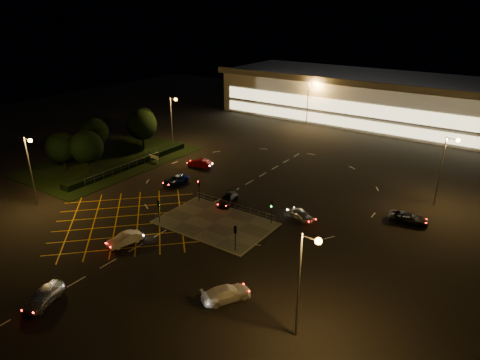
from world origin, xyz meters
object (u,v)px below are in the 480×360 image
Objects in this scene: signal_sw at (159,207)px; car_queue_white at (125,239)px; signal_ne at (272,207)px; car_far_dkgrey at (228,199)px; signal_se at (235,233)px; car_right_silver at (301,215)px; signal_nw at (199,186)px; car_circ_red at (200,163)px; car_near_silver at (43,296)px; car_approach_white at (226,293)px; car_east_grey at (409,218)px; car_left_blue at (175,180)px.

signal_sw reaches higher than car_queue_white.
signal_ne is 0.68× the size of car_far_dkgrey.
signal_sw and signal_se have the same top height.
car_far_dkgrey reaches higher than car_right_silver.
car_queue_white is (0.39, -14.13, -1.68)m from signal_nw.
signal_sw is 1.00× the size of signal_ne.
car_circ_red reaches higher than car_right_silver.
car_near_silver is 17.28m from car_approach_white.
signal_nw is 0.76× the size of car_queue_white.
signal_nw is at bearing 101.00° from car_east_grey.
car_near_silver is 1.00× the size of car_far_dkgrey.
car_left_blue is at bearing 128.83° from car_queue_white.
signal_se reaches higher than car_right_silver.
car_east_grey is at bearing 57.93° from car_queue_white.
car_approach_white reaches higher than car_far_dkgrey.
signal_sw reaches higher than car_east_grey.
car_east_grey is (11.89, 6.98, 0.04)m from car_right_silver.
car_east_grey is at bearing 6.85° from car_far_dkgrey.
car_queue_white is 0.85× the size of car_east_grey.
signal_nw is (-12.00, 7.99, 0.00)m from signal_se.
car_circ_red is at bearing -15.62° from car_approach_white.
signal_ne is 8.58m from car_far_dkgrey.
signal_se is 22.16m from car_left_blue.
car_queue_white is at bearing 4.78° from car_circ_red.
car_circ_red is (-23.40, 7.38, 0.06)m from car_right_silver.
car_near_silver is at bearing 1.54° from car_circ_red.
signal_sw is at bearing 9.68° from car_circ_red.
car_right_silver is 0.88× the size of car_circ_red.
car_right_silver is at bearing -141.79° from signal_sw.
car_near_silver reaches higher than car_right_silver.
car_approach_white is at bearing 28.10° from car_circ_red.
car_east_grey is at bearing 73.78° from car_circ_red.
car_east_grey is (26.42, 10.43, -1.69)m from signal_nw.
signal_sw is 0.65× the size of car_approach_white.
car_near_silver is (2.42, -17.85, -1.58)m from signal_sw.
car_left_blue is 1.21× the size of car_right_silver.
signal_nw is 0.84× the size of car_right_silver.
signal_ne is 0.74× the size of car_circ_red.
car_far_dkgrey is 24.27m from car_east_grey.
signal_nw reaches higher than car_circ_red.
car_queue_white is (-2.03, 11.70, -0.10)m from car_near_silver.
signal_se is 0.68× the size of car_far_dkgrey.
signal_sw is 0.84× the size of car_right_silver.
car_east_grey is at bearing -80.65° from car_approach_white.
signal_ne is 18.37m from car_queue_white.
car_left_blue is (-19.26, 2.84, -1.74)m from signal_ne.
car_queue_white is (-11.61, -6.15, -1.68)m from signal_se.
signal_sw is at bearing 149.54° from car_right_silver.
signal_nw reaches higher than car_near_silver.
signal_nw is at bearing 180.00° from signal_ne.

